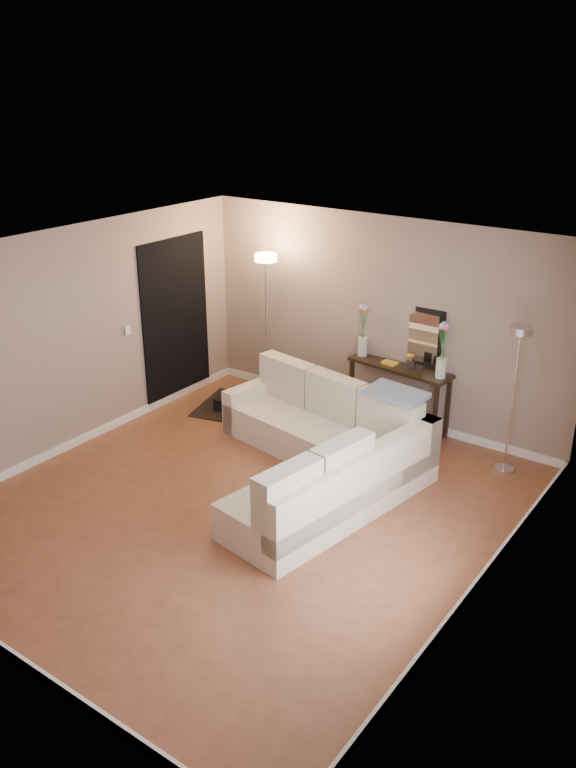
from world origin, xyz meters
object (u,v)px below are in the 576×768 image
Objects in this scene: sectional_sofa at (324,449)px; floor_lamp_unlit at (516,371)px; console_table at (393,391)px; floor_lamp_lit at (266,299)px.

floor_lamp_unlit is (1.57, 1.31, 0.86)m from sectional_sofa.
console_table is 1.79m from floor_lamp_unlit.
floor_lamp_unlit is at bearing -0.15° from floor_lamp_lit.
floor_lamp_lit is (-1.75, -0.29, 0.96)m from console_table.
console_table is 0.68× the size of floor_lamp_lit.
floor_lamp_lit reaches higher than console_table.
floor_lamp_lit is at bearing -170.70° from console_table.
console_table is (-0.03, 1.61, 0.13)m from sectional_sofa.
floor_lamp_unlit reaches higher than console_table.
sectional_sofa is 1.42× the size of floor_lamp_lit.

